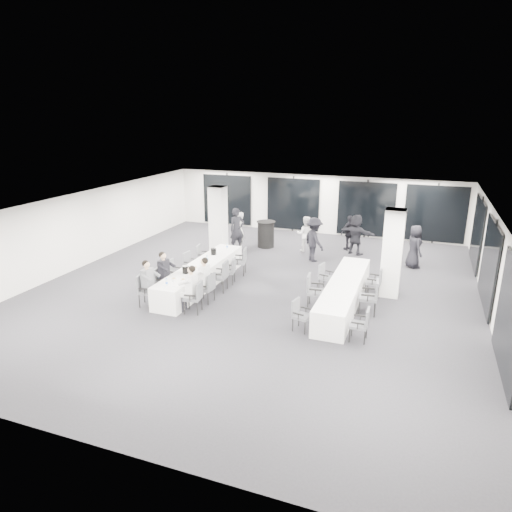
{
  "coord_description": "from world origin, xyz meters",
  "views": [
    {
      "loc": [
        4.93,
        -13.24,
        5.58
      ],
      "look_at": [
        0.1,
        -0.2,
        1.22
      ],
      "focal_mm": 32.0,
      "sensor_mm": 36.0,
      "label": 1
    }
  ],
  "objects": [
    {
      "name": "chair_main_left_fourth",
      "position": [
        -2.64,
        0.39,
        0.5
      ],
      "size": [
        0.48,
        0.52,
        0.87
      ],
      "rotation": [
        0.0,
        0.0,
        -1.66
      ],
      "color": "#494B50",
      "rests_on": "floor"
    },
    {
      "name": "banquet_table_main",
      "position": [
        -1.81,
        -0.34,
        0.38
      ],
      "size": [
        0.9,
        5.0,
        0.75
      ],
      "primitive_type": "cube",
      "color": "white",
      "rests_on": "floor"
    },
    {
      "name": "wine_glass",
      "position": [
        -1.65,
        -2.43,
        0.91
      ],
      "size": [
        0.08,
        0.08,
        0.21
      ],
      "color": "silver",
      "rests_on": "banquet_table_main"
    },
    {
      "name": "standing_guest_d",
      "position": [
        2.16,
        5.65,
        0.85
      ],
      "size": [
        1.1,
        1.1,
        1.69
      ],
      "primitive_type": "imported",
      "rotation": [
        0.0,
        0.0,
        3.93
      ],
      "color": "black",
      "rests_on": "floor"
    },
    {
      "name": "seated_guest_a",
      "position": [
        -2.48,
        -2.4,
        0.81
      ],
      "size": [
        0.5,
        0.38,
        1.44
      ],
      "rotation": [
        0.0,
        0.0,
        -1.57
      ],
      "color": "#5A5C61",
      "rests_on": "floor"
    },
    {
      "name": "standing_guest_e",
      "position": [
        4.8,
        4.17,
        0.92
      ],
      "size": [
        0.9,
        1.04,
        1.84
      ],
      "primitive_type": "imported",
      "rotation": [
        0.0,
        0.0,
        2.07
      ],
      "color": "black",
      "rests_on": "floor"
    },
    {
      "name": "chair_main_left_mid",
      "position": [
        -2.64,
        -0.73,
        0.53
      ],
      "size": [
        0.47,
        0.53,
        0.92
      ],
      "rotation": [
        0.0,
        0.0,
        -1.58
      ],
      "color": "#494B50",
      "rests_on": "floor"
    },
    {
      "name": "room",
      "position": [
        0.89,
        1.11,
        1.39
      ],
      "size": [
        14.04,
        16.04,
        2.84
      ],
      "color": "#25242A",
      "rests_on": "ground"
    },
    {
      "name": "banquet_table_side",
      "position": [
        2.97,
        -0.3,
        0.38
      ],
      "size": [
        0.9,
        5.0,
        0.75
      ],
      "primitive_type": "cube",
      "color": "white",
      "rests_on": "floor"
    },
    {
      "name": "standing_guest_g",
      "position": [
        -2.3,
        4.27,
        0.89
      ],
      "size": [
        0.81,
        0.83,
        1.78
      ],
      "primitive_type": "imported",
      "rotation": [
        0.0,
        0.0,
        -0.94
      ],
      "color": "silver",
      "rests_on": "floor"
    },
    {
      "name": "chair_main_left_far",
      "position": [
        -2.64,
        1.35,
        0.51
      ],
      "size": [
        0.53,
        0.56,
        0.89
      ],
      "rotation": [
        0.0,
        0.0,
        -1.36
      ],
      "color": "#494B50",
      "rests_on": "floor"
    },
    {
      "name": "water_bottle_c",
      "position": [
        -1.74,
        1.67,
        0.85
      ],
      "size": [
        0.06,
        0.06,
        0.2
      ],
      "primitive_type": "cylinder",
      "color": "silver",
      "rests_on": "banquet_table_main"
    },
    {
      "name": "chair_main_right_fourth",
      "position": [
        -0.99,
        0.2,
        0.5
      ],
      "size": [
        0.52,
        0.55,
        0.88
      ],
      "rotation": [
        0.0,
        0.0,
        1.76
      ],
      "color": "#494B50",
      "rests_on": "floor"
    },
    {
      "name": "chair_side_left_far",
      "position": [
        2.15,
        0.79,
        0.49
      ],
      "size": [
        0.52,
        0.55,
        0.87
      ],
      "rotation": [
        0.0,
        0.0,
        -1.8
      ],
      "color": "#494B50",
      "rests_on": "floor"
    },
    {
      "name": "plate_a",
      "position": [
        -1.96,
        -1.87,
        0.76
      ],
      "size": [
        0.19,
        0.19,
        0.03
      ],
      "color": "white",
      "rests_on": "banquet_table_main"
    },
    {
      "name": "chair_side_right_far",
      "position": [
        3.81,
        0.76,
        0.55
      ],
      "size": [
        0.51,
        0.56,
        0.96
      ],
      "rotation": [
        0.0,
        0.0,
        1.51
      ],
      "color": "#494B50",
      "rests_on": "floor"
    },
    {
      "name": "chair_side_left_near",
      "position": [
        2.15,
        -2.39,
        0.49
      ],
      "size": [
        0.51,
        0.54,
        0.86
      ],
      "rotation": [
        0.0,
        0.0,
        -1.77
      ],
      "color": "#494B50",
      "rests_on": "floor"
    },
    {
      "name": "column_left",
      "position": [
        -2.8,
        3.2,
        1.4
      ],
      "size": [
        0.6,
        0.6,
        2.8
      ],
      "primitive_type": "cube",
      "color": "silver",
      "rests_on": "floor"
    },
    {
      "name": "seated_guest_b",
      "position": [
        -2.48,
        -1.48,
        0.81
      ],
      "size": [
        0.5,
        0.38,
        1.44
      ],
      "rotation": [
        0.0,
        0.0,
        -1.57
      ],
      "color": "black",
      "rests_on": "floor"
    },
    {
      "name": "chair_side_left_mid",
      "position": [
        2.13,
        -0.77,
        0.58
      ],
      "size": [
        0.57,
        0.61,
        1.02
      ],
      "rotation": [
        0.0,
        0.0,
        -1.46
      ],
      "color": "#494B50",
      "rests_on": "floor"
    },
    {
      "name": "water_bottle_a",
      "position": [
        -1.87,
        -2.43,
        0.86
      ],
      "size": [
        0.07,
        0.07,
        0.21
      ],
      "primitive_type": "cylinder",
      "color": "silver",
      "rests_on": "banquet_table_main"
    },
    {
      "name": "ice_bucket_far",
      "position": [
        -1.9,
        0.83,
        0.86
      ],
      "size": [
        0.2,
        0.2,
        0.22
      ],
      "primitive_type": "cylinder",
      "color": "black",
      "rests_on": "banquet_table_main"
    },
    {
      "name": "chair_main_left_second",
      "position": [
        -2.64,
        -1.49,
        0.51
      ],
      "size": [
        0.52,
        0.55,
        0.9
      ],
      "rotation": [
        0.0,
        0.0,
        -1.42
      ],
      "color": "#494B50",
      "rests_on": "floor"
    },
    {
      "name": "chair_main_right_near",
      "position": [
        -0.98,
        -2.36,
        0.54
      ],
      "size": [
        0.55,
        0.59,
        0.95
      ],
      "rotation": [
        0.0,
        0.0,
        1.72
      ],
      "color": "#494B50",
      "rests_on": "floor"
    },
    {
      "name": "chair_side_right_near",
      "position": [
        3.8,
        -2.45,
        0.51
      ],
      "size": [
        0.45,
        0.51,
        0.89
      ],
      "rotation": [
        0.0,
        0.0,
        1.57
      ],
      "color": "#494B50",
      "rests_on": "floor"
    },
    {
      "name": "ice_bucket_near",
      "position": [
        -1.87,
        -1.28,
        0.87
      ],
      "size": [
        0.21,
        0.21,
        0.24
      ],
      "primitive_type": "cylinder",
      "color": "black",
      "rests_on": "banquet_table_main"
    },
    {
      "name": "plate_c",
      "position": [
        -1.86,
        -0.69,
        0.76
      ],
      "size": [
        0.2,
        0.2,
        0.03
      ],
      "color": "white",
      "rests_on": "banquet_table_main"
    },
    {
      "name": "seated_guest_c",
      "position": [
        -1.14,
        -2.37,
        0.81
      ],
      "size": [
        0.5,
        0.38,
        1.44
      ],
      "rotation": [
        0.0,
        0.0,
        1.57
      ],
      "color": "silver",
      "rests_on": "floor"
    },
    {
      "name": "standing_guest_f",
      "position": [
        2.5,
        5.12,
        0.95
      ],
      "size": [
        1.86,
        1.26,
        1.89
      ],
      "primitive_type": "imported",
      "rotation": [
        0.0,
        0.0,
        2.76
      ],
      "color": "black",
      "rests_on": "floor"
    },
    {
      "name": "plate_b",
      "position": [
        -1.66,
        -1.83,
        0.76
      ],
      "size": [
        0.2,
        0.2,
        0.03
      ],
      "color": "white",
      "rests_on": "banquet_table_main"
    },
    {
      "name": "chair_side_right_mid",
      "position": [
        3.81,
        -0.69,
        0.59
      ],
      "size": [
        0.57,
        0.62,
        1.04
      ],
      "rotation": [
        0.0,
        0.0,
        1.67
      ],
      "color": "#494B50",
      "rests_on": "floor"
    },
    {
      "name": "standing_guest_a",
      "position": [
        -2.27,
        3.91,
        1.03
      ],
      "size": [
        0.95,
        0.97,
        2.06
      ],
      "primitive_type": "imported",
      "rotation": [
        0.0,
        0.0,
        0.86
      ],
      "color": "black",
      "rests_on": "floor"
    },
    {
      "name": "cocktail_table",
      "position": [
        -1.31,
        4.85,
        0.57
      ],
      "size": [
        0.82,
        0.82,
        1.13
      ],
      "color": "black",
      "rests_on": "floor"
    },
    {
      "name": "seated_guest_d",
      "position": [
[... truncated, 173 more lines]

